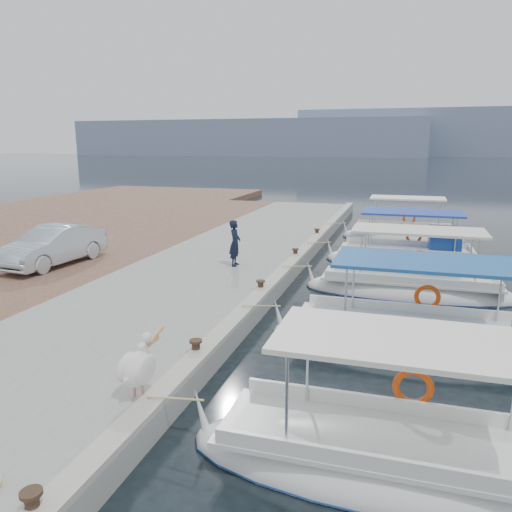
{
  "coord_description": "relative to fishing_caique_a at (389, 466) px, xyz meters",
  "views": [
    {
      "loc": [
        3.81,
        -12.77,
        4.96
      ],
      "look_at": [
        -1.0,
        3.15,
        1.2
      ],
      "focal_mm": 35.0,
      "sensor_mm": 36.0,
      "label": 1
    }
  ],
  "objects": [
    {
      "name": "ground",
      "position": [
        -3.82,
        5.72,
        -0.13
      ],
      "size": [
        400.0,
        400.0,
        0.0
      ],
      "primitive_type": "plane",
      "color": "black",
      "rests_on": "ground"
    },
    {
      "name": "concrete_quay",
      "position": [
        -6.82,
        10.72,
        0.12
      ],
      "size": [
        6.0,
        40.0,
        0.5
      ],
      "primitive_type": "cube",
      "color": "gray",
      "rests_on": "ground"
    },
    {
      "name": "pelican",
      "position": [
        -4.42,
        0.25,
        0.93
      ],
      "size": [
        0.48,
        1.38,
        1.08
      ],
      "color": "tan",
      "rests_on": "concrete_quay"
    },
    {
      "name": "fishing_caique_c",
      "position": [
        0.26,
        9.82,
        -0.0
      ],
      "size": [
        6.99,
        2.13,
        2.83
      ],
      "color": "silver",
      "rests_on": "ground"
    },
    {
      "name": "quay_curb",
      "position": [
        -4.04,
        10.72,
        0.43
      ],
      "size": [
        0.44,
        40.0,
        0.12
      ],
      "primitive_type": "cube",
      "color": "#A9A696",
      "rests_on": "concrete_quay"
    },
    {
      "name": "fishing_caique_d",
      "position": [
        0.21,
        14.36,
        0.07
      ],
      "size": [
        6.67,
        2.42,
        2.83
      ],
      "color": "silver",
      "rests_on": "ground"
    },
    {
      "name": "distant_hills",
      "position": [
        25.79,
        207.21,
        7.49
      ],
      "size": [
        330.0,
        60.0,
        18.0
      ],
      "color": "#7584A2",
      "rests_on": "ground"
    },
    {
      "name": "cobblestone_strip",
      "position": [
        -11.82,
        10.72,
        0.12
      ],
      "size": [
        4.0,
        40.0,
        0.5
      ],
      "primitive_type": "cube",
      "color": "brown",
      "rests_on": "ground"
    },
    {
      "name": "parked_car",
      "position": [
        -12.56,
        8.23,
        1.1
      ],
      "size": [
        1.92,
        4.52,
        1.45
      ],
      "primitive_type": "imported",
      "rotation": [
        0.0,
        0.0,
        -0.09
      ],
      "color": "silver",
      "rests_on": "cobblestone_strip"
    },
    {
      "name": "fishing_caique_a",
      "position": [
        0.0,
        0.0,
        0.0
      ],
      "size": [
        6.46,
        2.1,
        2.83
      ],
      "color": "silver",
      "rests_on": "ground"
    },
    {
      "name": "fishing_caique_e",
      "position": [
        -0.1,
        20.01,
        0.0
      ],
      "size": [
        6.26,
        2.15,
        2.83
      ],
      "color": "silver",
      "rests_on": "ground"
    },
    {
      "name": "fisherman",
      "position": [
        -5.99,
        10.07,
        1.23
      ],
      "size": [
        0.48,
        0.67,
        1.71
      ],
      "primitive_type": "imported",
      "rotation": [
        0.0,
        0.0,
        1.68
      ],
      "color": "black",
      "rests_on": "concrete_quay"
    },
    {
      "name": "fishing_caique_b",
      "position": [
        0.39,
        5.21,
        -0.0
      ],
      "size": [
        7.24,
        2.39,
        2.83
      ],
      "color": "silver",
      "rests_on": "ground"
    },
    {
      "name": "mooring_bollards",
      "position": [
        -4.17,
        7.22,
        0.57
      ],
      "size": [
        0.28,
        20.28,
        0.33
      ],
      "color": "black",
      "rests_on": "concrete_quay"
    }
  ]
}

